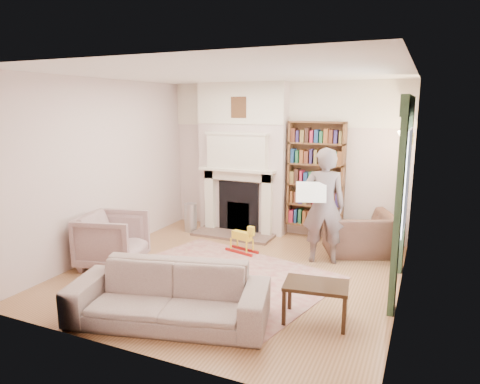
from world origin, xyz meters
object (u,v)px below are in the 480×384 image
at_px(armchair_left, 113,240).
at_px(rocking_horse, 242,239).
at_px(armchair_reading, 358,233).
at_px(paraffin_heater, 191,217).
at_px(coffee_table, 316,303).
at_px(man_reading, 324,206).
at_px(bookcase, 316,175).
at_px(sofa, 169,295).

bearing_deg(armchair_left, rocking_horse, -64.64).
relative_size(armchair_reading, paraffin_heater, 1.91).
bearing_deg(rocking_horse, armchair_left, -125.17).
bearing_deg(coffee_table, rocking_horse, 125.55).
relative_size(armchair_left, rocking_horse, 1.63).
relative_size(man_reading, coffee_table, 2.54).
bearing_deg(bookcase, man_reading, -69.92).
xyz_separation_m(armchair_reading, sofa, (-1.57, -3.17, -0.02)).
bearing_deg(man_reading, armchair_left, 10.13).
xyz_separation_m(sofa, coffee_table, (1.49, 0.67, -0.09)).
bearing_deg(paraffin_heater, armchair_left, -94.03).
height_order(bookcase, sofa, bookcase).
distance_m(armchair_left, man_reading, 3.22).
distance_m(coffee_table, rocking_horse, 2.43).
height_order(armchair_left, coffee_table, armchair_left).
relative_size(sofa, coffee_table, 3.13).
height_order(armchair_left, rocking_horse, armchair_left).
distance_m(armchair_left, sofa, 2.06).
relative_size(bookcase, rocking_horse, 3.40).
xyz_separation_m(bookcase, sofa, (-0.70, -3.71, -0.86)).
relative_size(armchair_left, paraffin_heater, 1.62).
xyz_separation_m(coffee_table, rocking_horse, (-1.67, 1.76, 0.01)).
bearing_deg(rocking_horse, bookcase, 70.00).
height_order(bookcase, armchair_left, bookcase).
bearing_deg(paraffin_heater, sofa, -63.51).
distance_m(bookcase, rocking_horse, 1.81).
bearing_deg(sofa, armchair_left, 132.79).
bearing_deg(coffee_table, sofa, -163.78).
distance_m(bookcase, armchair_reading, 1.32).
distance_m(bookcase, paraffin_heater, 2.51).
bearing_deg(armchair_reading, paraffin_heater, -23.08).
height_order(coffee_table, rocking_horse, rocking_horse).
distance_m(bookcase, man_reading, 1.24).
relative_size(bookcase, armchair_reading, 1.76).
bearing_deg(armchair_left, armchair_reading, -73.01).
relative_size(bookcase, armchair_left, 2.08).
bearing_deg(sofa, coffee_table, 9.97).
relative_size(man_reading, rocking_horse, 3.26).
bearing_deg(rocking_horse, armchair_reading, 37.52).
xyz_separation_m(armchair_left, paraffin_heater, (0.14, 2.05, -0.13)).
relative_size(sofa, rocking_horse, 4.02).
bearing_deg(coffee_table, armchair_left, 164.08).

